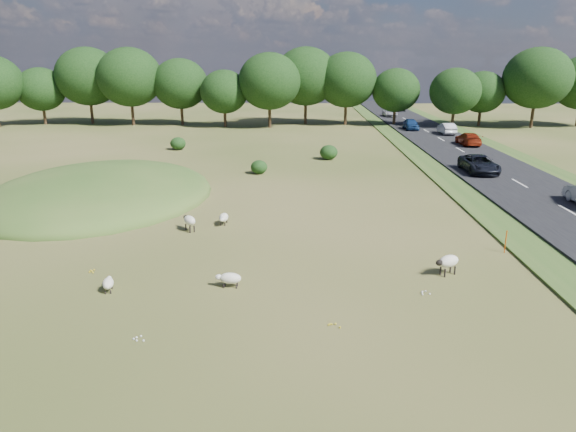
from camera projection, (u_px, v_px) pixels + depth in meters
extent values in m
plane|color=#344A17|center=(270.00, 174.00, 44.95)|extent=(160.00, 160.00, 0.00)
ellipsoid|color=#33561E|center=(101.00, 196.00, 37.62)|extent=(16.00, 20.00, 4.00)
cube|color=black|center=(466.00, 154.00, 53.95)|extent=(8.00, 150.00, 0.25)
cylinder|color=black|center=(44.00, 114.00, 80.17)|extent=(0.44, 0.44, 3.12)
ellipsoid|color=black|center=(41.00, 89.00, 79.07)|extent=(7.28, 7.28, 6.55)
cylinder|color=black|center=(92.00, 110.00, 80.90)|extent=(0.44, 0.44, 4.21)
ellipsoid|color=black|center=(88.00, 76.00, 79.41)|extent=(9.83, 9.83, 8.84)
cylinder|color=black|center=(133.00, 111.00, 78.99)|extent=(0.44, 0.44, 4.18)
ellipsoid|color=black|center=(130.00, 77.00, 77.51)|extent=(9.75, 9.75, 8.78)
cylinder|color=black|center=(182.00, 113.00, 79.54)|extent=(0.44, 0.44, 3.61)
ellipsoid|color=black|center=(180.00, 84.00, 78.27)|extent=(8.41, 8.41, 7.57)
cylinder|color=black|center=(225.00, 117.00, 76.74)|extent=(0.44, 0.44, 3.02)
ellipsoid|color=black|center=(224.00, 92.00, 75.68)|extent=(7.04, 7.04, 6.34)
cylinder|color=black|center=(270.00, 114.00, 76.01)|extent=(0.44, 0.44, 3.90)
ellipsoid|color=black|center=(269.00, 81.00, 74.63)|extent=(9.09, 9.09, 8.18)
cylinder|color=black|center=(305.00, 110.00, 80.53)|extent=(0.44, 0.44, 4.22)
ellipsoid|color=black|center=(306.00, 76.00, 79.04)|extent=(9.85, 9.85, 8.86)
cylinder|color=black|center=(345.00, 112.00, 79.49)|extent=(0.44, 0.44, 3.94)
ellipsoid|color=black|center=(346.00, 80.00, 78.09)|extent=(9.20, 9.20, 8.28)
cylinder|color=black|center=(394.00, 115.00, 78.52)|extent=(0.44, 0.44, 3.09)
ellipsoid|color=black|center=(396.00, 90.00, 77.43)|extent=(7.20, 7.20, 6.48)
cylinder|color=black|center=(453.00, 118.00, 74.91)|extent=(0.44, 0.44, 3.12)
ellipsoid|color=black|center=(455.00, 91.00, 73.81)|extent=(7.29, 7.29, 6.56)
cylinder|color=black|center=(480.00, 116.00, 78.43)|extent=(0.44, 0.44, 2.93)
ellipsoid|color=black|center=(482.00, 92.00, 77.40)|extent=(6.84, 6.84, 6.16)
cylinder|color=black|center=(533.00, 114.00, 75.86)|extent=(0.44, 0.44, 4.16)
ellipsoid|color=black|center=(537.00, 78.00, 74.40)|extent=(9.71, 9.71, 8.74)
ellipsoid|color=black|center=(259.00, 167.00, 44.93)|extent=(1.47, 1.47, 1.20)
ellipsoid|color=black|center=(329.00, 152.00, 51.46)|extent=(1.79, 1.79, 1.46)
ellipsoid|color=black|center=(178.00, 143.00, 57.20)|extent=(1.71, 1.71, 1.40)
cylinder|color=#D8590C|center=(506.00, 242.00, 26.31)|extent=(0.06, 0.06, 1.20)
ellipsoid|color=beige|center=(224.00, 217.00, 30.96)|extent=(0.59, 1.02, 0.50)
ellipsoid|color=silver|center=(222.00, 220.00, 30.44)|extent=(0.26, 0.33, 0.25)
cylinder|color=black|center=(225.00, 224.00, 30.77)|extent=(0.07, 0.07, 0.18)
cylinder|color=black|center=(221.00, 224.00, 30.79)|extent=(0.07, 0.07, 0.18)
cylinder|color=black|center=(227.00, 222.00, 31.32)|extent=(0.07, 0.07, 0.18)
cylinder|color=black|center=(223.00, 221.00, 31.34)|extent=(0.07, 0.07, 0.18)
ellipsoid|color=beige|center=(230.00, 278.00, 22.31)|extent=(0.98, 0.55, 0.49)
ellipsoid|color=silver|center=(219.00, 277.00, 22.34)|extent=(0.32, 0.25, 0.24)
cylinder|color=black|center=(224.00, 286.00, 22.32)|extent=(0.07, 0.07, 0.18)
cylinder|color=black|center=(225.00, 284.00, 22.54)|extent=(0.07, 0.07, 0.18)
cylinder|color=black|center=(236.00, 287.00, 22.28)|extent=(0.07, 0.07, 0.18)
cylinder|color=black|center=(237.00, 284.00, 22.50)|extent=(0.07, 0.07, 0.18)
ellipsoid|color=beige|center=(449.00, 261.00, 23.54)|extent=(1.23, 1.06, 0.56)
ellipsoid|color=black|center=(439.00, 263.00, 23.25)|extent=(0.44, 0.41, 0.28)
cylinder|color=black|center=(445.00, 273.00, 23.42)|extent=(0.08, 0.08, 0.40)
cylinder|color=black|center=(440.00, 271.00, 23.64)|extent=(0.08, 0.08, 0.40)
cylinder|color=black|center=(455.00, 270.00, 23.71)|extent=(0.08, 0.08, 0.40)
cylinder|color=black|center=(450.00, 268.00, 23.94)|extent=(0.08, 0.08, 0.40)
ellipsoid|color=beige|center=(190.00, 220.00, 29.66)|extent=(1.06, 1.18, 0.54)
ellipsoid|color=black|center=(186.00, 217.00, 30.10)|extent=(0.40, 0.43, 0.27)
cylinder|color=black|center=(186.00, 227.00, 29.97)|extent=(0.08, 0.08, 0.38)
cylinder|color=black|center=(190.00, 226.00, 30.11)|extent=(0.08, 0.08, 0.38)
cylinder|color=black|center=(190.00, 230.00, 29.48)|extent=(0.08, 0.08, 0.38)
cylinder|color=black|center=(194.00, 229.00, 29.62)|extent=(0.08, 0.08, 0.38)
ellipsoid|color=beige|center=(108.00, 283.00, 21.90)|extent=(0.64, 0.93, 0.44)
ellipsoid|color=silver|center=(109.00, 278.00, 22.33)|extent=(0.27, 0.32, 0.22)
cylinder|color=black|center=(107.00, 288.00, 22.20)|extent=(0.06, 0.06, 0.16)
cylinder|color=black|center=(112.00, 287.00, 22.24)|extent=(0.06, 0.06, 0.16)
cylinder|color=black|center=(105.00, 292.00, 21.73)|extent=(0.06, 0.06, 0.16)
cylinder|color=black|center=(111.00, 292.00, 21.78)|extent=(0.06, 0.06, 0.16)
imported|color=silver|center=(447.00, 128.00, 67.80)|extent=(1.55, 4.46, 1.47)
imported|color=navy|center=(411.00, 124.00, 72.32)|extent=(1.78, 4.42, 1.51)
imported|color=black|center=(479.00, 164.00, 44.29)|extent=(2.43, 5.27, 1.47)
imported|color=#982910|center=(468.00, 139.00, 58.93)|extent=(1.97, 4.85, 1.41)
imported|color=silver|center=(400.00, 108.00, 100.02)|extent=(1.72, 4.24, 1.23)
imported|color=silver|center=(390.00, 113.00, 89.80)|extent=(2.11, 4.57, 1.27)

